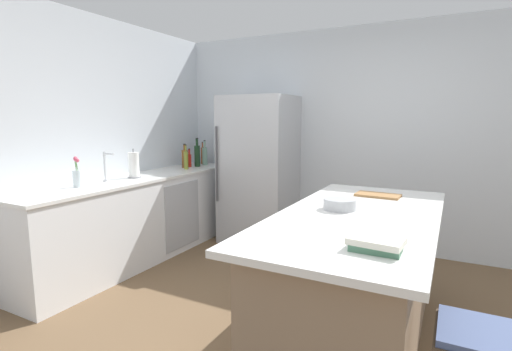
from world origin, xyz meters
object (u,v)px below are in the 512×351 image
object	(u,v)px
paper_towel_roll	(134,165)
cookbook_stack	(376,244)
wine_bottle	(197,155)
olive_oil_bottle	(186,160)
cutting_board	(378,195)
flower_vase	(77,176)
refrigerator	(259,170)
kitchen_island	(356,278)
vinegar_bottle	(203,155)
gin_bottle	(205,156)
soda_bottle	(198,155)
hot_sauce_bottle	(189,160)
whiskey_bottle	(185,158)
sink_faucet	(106,166)
mixing_bowl	(340,204)

from	to	relation	value
paper_towel_roll	cookbook_stack	distance (m)	2.95
wine_bottle	olive_oil_bottle	distance (m)	0.29
cutting_board	flower_vase	bearing A→B (deg)	-161.42
refrigerator	flower_vase	xyz separation A→B (m)	(-0.91, -1.89, 0.11)
kitchen_island	cookbook_stack	distance (m)	0.87
vinegar_bottle	gin_bottle	size ratio (longest dim) A/B	0.91
paper_towel_roll	wine_bottle	bearing A→B (deg)	88.61
gin_bottle	cutting_board	world-z (taller)	gin_bottle
soda_bottle	wine_bottle	size ratio (longest dim) A/B	0.99
gin_bottle	wine_bottle	bearing A→B (deg)	-85.51
hot_sauce_bottle	flower_vase	bearing A→B (deg)	-90.21
whiskey_bottle	refrigerator	bearing A→B (deg)	19.30
sink_faucet	soda_bottle	world-z (taller)	soda_bottle
mixing_bowl	flower_vase	bearing A→B (deg)	-173.83
wine_bottle	mixing_bowl	xyz separation A→B (m)	(2.31, -1.49, -0.11)
sink_faucet	hot_sauce_bottle	world-z (taller)	sink_faucet
wine_bottle	cutting_board	xyz separation A→B (m)	(2.46, -0.90, -0.14)
olive_oil_bottle	cutting_board	world-z (taller)	olive_oil_bottle
refrigerator	mixing_bowl	xyz separation A→B (m)	(1.47, -1.64, 0.05)
sink_faucet	vinegar_bottle	world-z (taller)	vinegar_bottle
whiskey_bottle	wine_bottle	bearing A→B (deg)	68.87
paper_towel_roll	vinegar_bottle	xyz separation A→B (m)	(-0.09, 1.38, -0.01)
soda_bottle	vinegar_bottle	bearing A→B (deg)	104.65
refrigerator	soda_bottle	distance (m)	0.92
refrigerator	flower_vase	size ratio (longest dim) A/B	6.43
whiskey_bottle	soda_bottle	bearing A→B (deg)	90.82
sink_faucet	cookbook_stack	xyz separation A→B (m)	(2.77, -0.82, -0.12)
olive_oil_bottle	mixing_bowl	bearing A→B (deg)	-27.99
hot_sauce_bottle	mixing_bowl	size ratio (longest dim) A/B	1.06
whiskey_bottle	cutting_board	xyz separation A→B (m)	(2.53, -0.72, -0.11)
kitchen_island	flower_vase	size ratio (longest dim) A/B	7.44
refrigerator	sink_faucet	distance (m)	1.81
paper_towel_roll	soda_bottle	world-z (taller)	soda_bottle
vinegar_bottle	mixing_bowl	bearing A→B (deg)	-36.24
kitchen_island	cookbook_stack	world-z (taller)	cookbook_stack
soda_bottle	cutting_board	xyz separation A→B (m)	(2.54, -1.01, -0.13)
gin_bottle	soda_bottle	size ratio (longest dim) A/B	0.91
sink_faucet	gin_bottle	size ratio (longest dim) A/B	0.89
refrigerator	kitchen_island	bearing A→B (deg)	-46.39
sink_faucet	olive_oil_bottle	bearing A→B (deg)	83.68
soda_bottle	olive_oil_bottle	xyz separation A→B (m)	(0.11, -0.39, -0.02)
sink_faucet	wine_bottle	world-z (taller)	wine_bottle
hot_sauce_bottle	cutting_board	xyz separation A→B (m)	(2.53, -0.81, -0.08)
gin_bottle	olive_oil_bottle	distance (m)	0.48
cookbook_stack	cutting_board	size ratio (longest dim) A/B	0.75
sink_faucet	cutting_board	bearing A→B (deg)	11.32
hot_sauce_bottle	olive_oil_bottle	bearing A→B (deg)	-62.72
whiskey_bottle	olive_oil_bottle	bearing A→B (deg)	-46.35
gin_bottle	cutting_board	size ratio (longest dim) A/B	0.96
gin_bottle	olive_oil_bottle	world-z (taller)	gin_bottle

